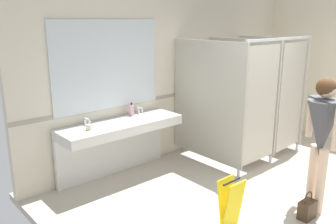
% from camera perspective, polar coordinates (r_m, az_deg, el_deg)
% --- Properties ---
extents(ground_plane, '(6.03, 5.65, 0.10)m').
position_cam_1_polar(ground_plane, '(5.29, 21.99, -13.23)').
color(ground_plane, '#B2A899').
extents(wall_back, '(6.03, 0.12, 2.79)m').
position_cam_1_polar(wall_back, '(6.33, 2.06, 6.18)').
color(wall_back, beige).
rests_on(wall_back, ground_plane).
extents(wall_back_tile_band, '(6.03, 0.01, 0.06)m').
position_cam_1_polar(wall_back_tile_band, '(6.35, 2.42, 3.03)').
color(wall_back_tile_band, '#9E937F').
rests_on(wall_back_tile_band, wall_back).
extents(vanity_counter, '(1.88, 0.60, 0.99)m').
position_cam_1_polar(vanity_counter, '(5.36, -8.01, -3.77)').
color(vanity_counter, silver).
rests_on(vanity_counter, ground_plane).
extents(mirror_panel, '(1.78, 0.02, 1.30)m').
position_cam_1_polar(mirror_panel, '(5.30, -9.69, 7.45)').
color(mirror_panel, silver).
rests_on(mirror_panel, wall_back).
extents(bathroom_stalls, '(1.79, 1.50, 2.06)m').
position_cam_1_polar(bathroom_stalls, '(6.23, 12.97, 2.69)').
color(bathroom_stalls, '#B2AD9E').
rests_on(bathroom_stalls, ground_plane).
extents(person_standing, '(0.54, 0.54, 1.69)m').
position_cam_1_polar(person_standing, '(4.62, 23.58, -2.44)').
color(person_standing, beige).
rests_on(person_standing, ground_plane).
extents(handbag, '(0.23, 0.14, 0.35)m').
position_cam_1_polar(handbag, '(4.73, 21.49, -14.33)').
color(handbag, '#3F2D1E').
rests_on(handbag, ground_plane).
extents(soap_dispenser, '(0.07, 0.07, 0.21)m').
position_cam_1_polar(soap_dispenser, '(5.50, -5.88, 0.31)').
color(soap_dispenser, '#D899B2').
rests_on(soap_dispenser, vanity_counter).
extents(paper_cup, '(0.07, 0.07, 0.08)m').
position_cam_1_polar(paper_cup, '(4.89, -12.64, -2.44)').
color(paper_cup, beige).
rests_on(paper_cup, vanity_counter).
extents(wet_floor_sign, '(0.28, 0.19, 0.60)m').
position_cam_1_polar(wet_floor_sign, '(4.19, 10.05, -14.38)').
color(wet_floor_sign, yellow).
rests_on(wet_floor_sign, ground_plane).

